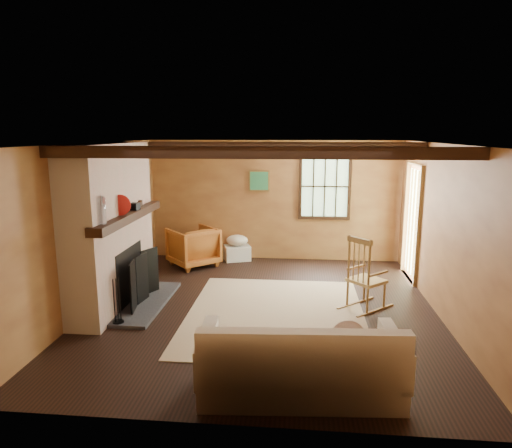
# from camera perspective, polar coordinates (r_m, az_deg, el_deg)

# --- Properties ---
(ground) EXTENTS (5.50, 5.50, 0.00)m
(ground) POSITION_cam_1_polar(r_m,az_deg,el_deg) (6.84, 0.85, -10.51)
(ground) COLOR black
(ground) RESTS_ON ground
(room_envelope) EXTENTS (5.02, 5.52, 2.44)m
(room_envelope) POSITION_cam_1_polar(r_m,az_deg,el_deg) (6.65, 2.97, 3.45)
(room_envelope) COLOR #AB733C
(room_envelope) RESTS_ON ground
(fireplace) EXTENTS (1.02, 2.30, 2.40)m
(fireplace) POSITION_cam_1_polar(r_m,az_deg,el_deg) (7.04, -17.48, -1.01)
(fireplace) COLOR #99433B
(fireplace) RESTS_ON ground
(rug) EXTENTS (2.50, 3.00, 0.01)m
(rug) POSITION_cam_1_polar(r_m,az_deg,el_deg) (6.64, 2.46, -11.18)
(rug) COLOR tan
(rug) RESTS_ON ground
(rocking_chair) EXTENTS (0.87, 0.84, 1.10)m
(rocking_chair) POSITION_cam_1_polar(r_m,az_deg,el_deg) (6.87, 13.44, -6.62)
(rocking_chair) COLOR tan
(rocking_chair) RESTS_ON ground
(sofa) EXTENTS (2.05, 1.02, 0.81)m
(sofa) POSITION_cam_1_polar(r_m,az_deg,el_deg) (4.73, 5.65, -17.31)
(sofa) COLOR silver
(sofa) RESTS_ON ground
(firewood_pile) EXTENTS (0.68, 0.12, 0.25)m
(firewood_pile) POSITION_cam_1_polar(r_m,az_deg,el_deg) (9.49, -8.93, -3.57)
(firewood_pile) COLOR brown
(firewood_pile) RESTS_ON ground
(laundry_basket) EXTENTS (0.60, 0.53, 0.30)m
(laundry_basket) POSITION_cam_1_polar(r_m,az_deg,el_deg) (9.28, -2.37, -3.61)
(laundry_basket) COLOR white
(laundry_basket) RESTS_ON ground
(basket_pillow) EXTENTS (0.48, 0.41, 0.22)m
(basket_pillow) POSITION_cam_1_polar(r_m,az_deg,el_deg) (9.21, -2.38, -2.05)
(basket_pillow) COLOR silver
(basket_pillow) RESTS_ON laundry_basket
(armchair) EXTENTS (1.16, 1.16, 0.76)m
(armchair) POSITION_cam_1_polar(r_m,az_deg,el_deg) (8.92, -7.85, -2.82)
(armchair) COLOR #BF6026
(armchair) RESTS_ON ground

